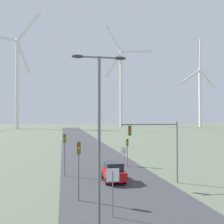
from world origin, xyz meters
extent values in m
cube|color=#38383D|center=(0.00, 48.00, 0.00)|extent=(10.00, 240.00, 0.01)
cylinder|color=slate|center=(-2.76, 8.23, 4.76)|extent=(0.18, 0.18, 9.51)
cylinder|color=slate|center=(-2.76, 8.23, 9.46)|extent=(2.43, 0.10, 0.10)
ellipsoid|color=#333338|center=(-3.97, 8.23, 9.46)|extent=(0.70, 0.32, 0.20)
ellipsoid|color=#333338|center=(-1.54, 8.23, 9.46)|extent=(0.70, 0.32, 0.20)
cylinder|color=slate|center=(-1.77, 9.29, 1.39)|extent=(0.07, 0.07, 2.78)
cube|color=white|center=(-1.77, 9.27, 2.55)|extent=(0.81, 0.01, 0.81)
cube|color=red|center=(-1.77, 9.29, 2.55)|extent=(0.76, 0.02, 0.76)
cylinder|color=slate|center=(2.84, 25.77, 1.10)|extent=(0.07, 0.07, 2.19)
cube|color=white|center=(2.84, 25.76, 1.97)|extent=(0.81, 0.01, 0.81)
cube|color=red|center=(2.84, 25.77, 1.97)|extent=(0.76, 0.02, 0.76)
cylinder|color=slate|center=(-3.62, 12.92, 2.14)|extent=(0.11, 0.11, 4.28)
cube|color=#4C511E|center=(-3.62, 12.92, 3.83)|extent=(0.28, 0.24, 0.90)
sphere|color=red|center=(-3.62, 12.79, 4.10)|extent=(0.16, 0.16, 0.16)
sphere|color=gold|center=(-3.62, 12.79, 3.83)|extent=(0.16, 0.16, 0.16)
sphere|color=green|center=(-3.62, 12.79, 3.56)|extent=(0.16, 0.16, 0.16)
cylinder|color=slate|center=(3.24, 25.80, 1.70)|extent=(0.11, 0.11, 3.41)
cube|color=#4C511E|center=(3.24, 25.80, 2.96)|extent=(0.28, 0.24, 0.90)
sphere|color=red|center=(3.24, 25.67, 3.23)|extent=(0.16, 0.16, 0.16)
sphere|color=gold|center=(3.24, 25.67, 2.96)|extent=(0.16, 0.16, 0.16)
sphere|color=green|center=(3.24, 25.67, 2.69)|extent=(0.16, 0.16, 0.16)
cylinder|color=slate|center=(-4.58, 21.48, 2.18)|extent=(0.11, 0.11, 4.37)
cube|color=#4C511E|center=(-4.58, 21.48, 3.92)|extent=(0.28, 0.24, 0.90)
sphere|color=red|center=(-4.58, 21.35, 4.19)|extent=(0.16, 0.16, 0.16)
sphere|color=gold|center=(-4.58, 21.35, 3.92)|extent=(0.16, 0.16, 0.16)
sphere|color=green|center=(-4.58, 21.35, 3.65)|extent=(0.16, 0.16, 0.16)
cylinder|color=slate|center=(5.72, 16.50, 2.85)|extent=(0.14, 0.14, 5.69)
cylinder|color=slate|center=(3.03, 16.50, 5.44)|extent=(5.37, 0.12, 0.12)
cube|color=#4C511E|center=(1.15, 16.50, 4.89)|extent=(0.28, 0.24, 0.90)
sphere|color=red|center=(1.15, 16.36, 5.16)|extent=(0.18, 0.18, 0.18)
cube|color=maroon|center=(-0.02, 18.26, 0.73)|extent=(1.82, 4.11, 0.80)
cube|color=#1E2328|center=(-0.02, 18.11, 1.48)|extent=(1.57, 2.11, 0.70)
cylinder|color=black|center=(-0.85, 19.53, 0.33)|extent=(0.22, 0.66, 0.66)
cylinder|color=black|center=(0.81, 19.53, 0.33)|extent=(0.22, 0.66, 0.66)
cylinder|color=black|center=(-0.85, 16.99, 0.33)|extent=(0.22, 0.66, 0.66)
cylinder|color=black|center=(0.81, 16.99, 0.33)|extent=(0.22, 0.66, 0.66)
cylinder|color=white|center=(-31.41, 154.98, 26.07)|extent=(2.20, 2.20, 52.15)
sphere|color=white|center=(-31.41, 154.98, 52.15)|extent=(2.60, 2.60, 2.60)
cube|color=white|center=(-27.80, 154.11, 42.23)|extent=(8.54, 2.51, 19.25)
cube|color=white|center=(-24.86, 153.41, 60.33)|extent=(13.76, 3.76, 16.49)
cube|color=white|center=(-41.57, 157.42, 53.89)|extent=(19.47, 5.14, 5.05)
cylinder|color=white|center=(36.46, 177.12, 27.12)|extent=(2.20, 2.20, 54.23)
sphere|color=white|center=(36.46, 177.12, 54.23)|extent=(2.60, 2.60, 2.60)
cube|color=white|center=(47.43, 174.50, 54.17)|extent=(20.79, 5.43, 1.92)
cube|color=white|center=(31.03, 178.42, 64.03)|extent=(11.87, 3.30, 19.35)
cube|color=white|center=(30.92, 178.45, 44.50)|extent=(12.06, 3.34, 19.25)
cylinder|color=white|center=(92.55, 166.87, 20.52)|extent=(2.20, 2.20, 41.04)
sphere|color=white|center=(92.55, 166.87, 41.04)|extent=(2.60, 2.60, 2.60)
cube|color=white|center=(83.42, 162.22, 35.59)|extent=(18.22, 9.60, 11.88)
cube|color=white|center=(101.32, 171.33, 34.89)|extent=(17.63, 9.31, 13.13)
cube|color=white|center=(92.91, 167.05, 52.63)|extent=(2.51, 1.61, 21.96)
camera|label=1|loc=(-4.76, -6.43, 5.99)|focal=42.00mm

